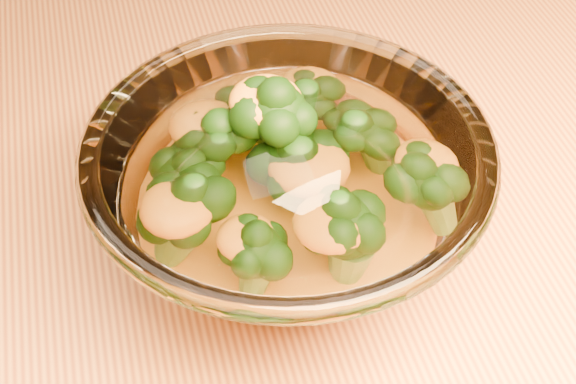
# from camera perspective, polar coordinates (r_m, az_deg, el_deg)

# --- Properties ---
(table) EXTENTS (1.20, 0.80, 0.75)m
(table) POSITION_cam_1_polar(r_m,az_deg,el_deg) (0.62, 5.84, -7.19)
(table) COLOR #B87737
(table) RESTS_ON ground
(glass_bowl) EXTENTS (0.23, 0.23, 0.10)m
(glass_bowl) POSITION_cam_1_polar(r_m,az_deg,el_deg) (0.48, -0.00, -0.43)
(glass_bowl) COLOR white
(glass_bowl) RESTS_ON table
(cheese_sauce) EXTENTS (0.13, 0.13, 0.04)m
(cheese_sauce) POSITION_cam_1_polar(r_m,az_deg,el_deg) (0.49, -0.00, -2.19)
(cheese_sauce) COLOR orange
(cheese_sauce) RESTS_ON glass_bowl
(broccoli_heap) EXTENTS (0.17, 0.15, 0.09)m
(broccoli_heap) POSITION_cam_1_polar(r_m,az_deg,el_deg) (0.47, -0.46, 1.61)
(broccoli_heap) COLOR black
(broccoli_heap) RESTS_ON cheese_sauce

